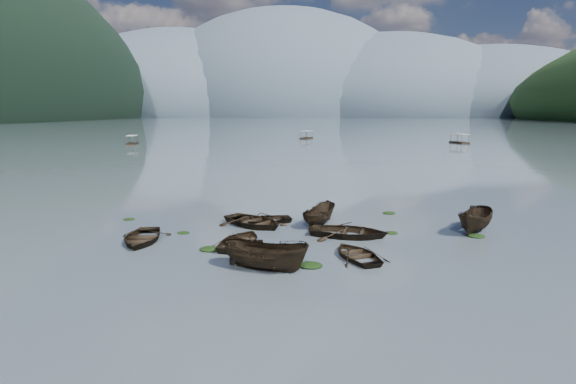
# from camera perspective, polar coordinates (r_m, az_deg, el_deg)

# --- Properties ---
(ground_plane) EXTENTS (2400.00, 2400.00, 0.00)m
(ground_plane) POSITION_cam_1_polar(r_m,az_deg,el_deg) (22.84, -1.82, -10.27)
(ground_plane) COLOR #4F5B63
(haze_mtn_a) EXTENTS (520.00, 520.00, 280.00)m
(haze_mtn_a) POSITION_cam_1_polar(r_m,az_deg,el_deg) (957.88, -12.63, 9.39)
(haze_mtn_a) COLOR #475666
(haze_mtn_a) RESTS_ON ground
(haze_mtn_b) EXTENTS (520.00, 520.00, 340.00)m
(haze_mtn_b) POSITION_cam_1_polar(r_m,az_deg,el_deg) (923.44, -0.44, 9.61)
(haze_mtn_b) COLOR #475666
(haze_mtn_b) RESTS_ON ground
(haze_mtn_c) EXTENTS (520.00, 520.00, 260.00)m
(haze_mtn_c) POSITION_cam_1_polar(r_m,az_deg,el_deg) (931.63, 12.10, 9.40)
(haze_mtn_c) COLOR #475666
(haze_mtn_c) RESTS_ON ground
(haze_mtn_d) EXTENTS (520.00, 520.00, 220.00)m
(haze_mtn_d) POSITION_cam_1_polar(r_m,az_deg,el_deg) (974.69, 22.74, 8.86)
(haze_mtn_d) COLOR #475666
(haze_mtn_d) RESTS_ON ground
(rowboat_0) EXTENTS (3.80, 4.89, 0.93)m
(rowboat_0) POSITION_cam_1_polar(r_m,az_deg,el_deg) (29.54, -18.06, -6.02)
(rowboat_0) COLOR black
(rowboat_0) RESTS_ON ground
(rowboat_1) EXTENTS (4.00, 4.90, 0.89)m
(rowboat_1) POSITION_cam_1_polar(r_m,az_deg,el_deg) (27.63, -6.06, -6.67)
(rowboat_1) COLOR black
(rowboat_1) RESTS_ON ground
(rowboat_2) EXTENTS (5.08, 3.20, 1.84)m
(rowboat_2) POSITION_cam_1_polar(r_m,az_deg,el_deg) (23.34, -2.92, -9.82)
(rowboat_2) COLOR black
(rowboat_2) RESTS_ON ground
(rowboat_3) EXTENTS (4.08, 4.67, 0.81)m
(rowboat_3) POSITION_cam_1_polar(r_m,az_deg,el_deg) (25.41, 8.74, -8.25)
(rowboat_3) COLOR black
(rowboat_3) RESTS_ON ground
(rowboat_4) EXTENTS (5.68, 4.56, 1.04)m
(rowboat_4) POSITION_cam_1_polar(r_m,az_deg,el_deg) (29.49, 7.70, -5.62)
(rowboat_4) COLOR black
(rowboat_4) RESTS_ON ground
(rowboat_5) EXTENTS (4.07, 4.90, 1.82)m
(rowboat_5) POSITION_cam_1_polar(r_m,az_deg,el_deg) (32.96, 22.67, -4.65)
(rowboat_5) COLOR black
(rowboat_5) RESTS_ON ground
(rowboat_6) EXTENTS (6.11, 5.92, 1.03)m
(rowboat_6) POSITION_cam_1_polar(r_m,az_deg,el_deg) (32.04, -4.43, -4.29)
(rowboat_6) COLOR black
(rowboat_6) RESTS_ON ground
(rowboat_7) EXTENTS (4.93, 4.17, 0.87)m
(rowboat_7) POSITION_cam_1_polar(r_m,az_deg,el_deg) (32.81, -3.26, -3.93)
(rowboat_7) COLOR black
(rowboat_7) RESTS_ON ground
(rowboat_8) EXTENTS (3.11, 4.48, 1.62)m
(rowboat_8) POSITION_cam_1_polar(r_m,az_deg,el_deg) (32.38, 3.92, -4.13)
(rowboat_8) COLOR black
(rowboat_8) RESTS_ON ground
(weed_clump_0) EXTENTS (1.19, 0.98, 0.26)m
(weed_clump_0) POSITION_cam_1_polar(r_m,az_deg,el_deg) (26.82, -9.93, -7.29)
(weed_clump_0) COLOR black
(weed_clump_0) RESTS_ON ground
(weed_clump_1) EXTENTS (0.92, 0.74, 0.20)m
(weed_clump_1) POSITION_cam_1_polar(r_m,az_deg,el_deg) (25.26, 0.66, -8.24)
(weed_clump_1) COLOR black
(weed_clump_1) RESTS_ON ground
(weed_clump_2) EXTENTS (1.30, 1.04, 0.28)m
(weed_clump_2) POSITION_cam_1_polar(r_m,az_deg,el_deg) (23.76, 2.85, -9.45)
(weed_clump_2) COLOR black
(weed_clump_2) RESTS_ON ground
(weed_clump_3) EXTENTS (0.86, 0.72, 0.19)m
(weed_clump_3) POSITION_cam_1_polar(r_m,az_deg,el_deg) (30.73, 12.99, -5.15)
(weed_clump_3) COLOR black
(weed_clump_3) RESTS_ON ground
(weed_clump_4) EXTENTS (1.12, 0.89, 0.23)m
(weed_clump_4) POSITION_cam_1_polar(r_m,az_deg,el_deg) (31.59, 22.78, -5.28)
(weed_clump_4) COLOR black
(weed_clump_4) RESTS_ON ground
(weed_clump_5) EXTENTS (0.89, 0.72, 0.19)m
(weed_clump_5) POSITION_cam_1_polar(r_m,az_deg,el_deg) (35.74, -19.54, -3.34)
(weed_clump_5) COLOR black
(weed_clump_5) RESTS_ON ground
(weed_clump_6) EXTENTS (0.84, 0.70, 0.18)m
(weed_clump_6) POSITION_cam_1_polar(r_m,az_deg,el_deg) (30.79, -13.15, -5.13)
(weed_clump_6) COLOR black
(weed_clump_6) RESTS_ON ground
(weed_clump_7) EXTENTS (0.98, 0.79, 0.21)m
(weed_clump_7) POSITION_cam_1_polar(r_m,az_deg,el_deg) (36.58, 12.70, -2.70)
(weed_clump_7) COLOR black
(weed_clump_7) RESTS_ON ground
(pontoon_left) EXTENTS (3.74, 6.06, 2.16)m
(pontoon_left) POSITION_cam_1_polar(r_m,az_deg,el_deg) (119.44, -19.15, 5.73)
(pontoon_left) COLOR black
(pontoon_left) RESTS_ON ground
(pontoon_centre) EXTENTS (4.22, 6.37, 2.26)m
(pontoon_centre) POSITION_cam_1_polar(r_m,az_deg,el_deg) (137.88, 2.35, 6.79)
(pontoon_centre) COLOR black
(pontoon_centre) RESTS_ON ground
(pontoon_right) EXTENTS (3.89, 6.40, 2.29)m
(pontoon_right) POSITION_cam_1_polar(r_m,az_deg,el_deg) (125.63, 20.93, 5.82)
(pontoon_right) COLOR black
(pontoon_right) RESTS_ON ground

